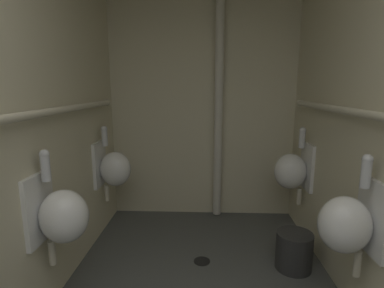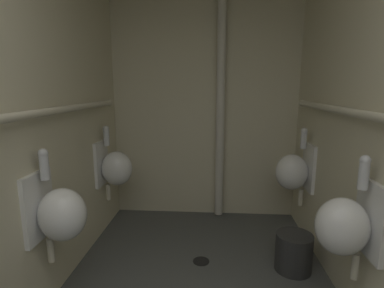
% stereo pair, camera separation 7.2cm
% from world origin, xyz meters
% --- Properties ---
extents(wall_left, '(0.06, 3.41, 2.65)m').
position_xyz_m(wall_left, '(-1.05, 1.64, 1.32)').
color(wall_left, beige).
rests_on(wall_left, ground).
extents(wall_back, '(2.15, 0.06, 2.65)m').
position_xyz_m(wall_back, '(0.00, 3.32, 1.32)').
color(wall_back, beige).
rests_on(wall_back, ground).
extents(urinal_left_mid, '(0.32, 0.30, 0.76)m').
position_xyz_m(urinal_left_mid, '(-0.87, 1.69, 0.68)').
color(urinal_left_mid, white).
extents(urinal_left_far, '(0.32, 0.30, 0.76)m').
position_xyz_m(urinal_left_far, '(-0.87, 2.77, 0.68)').
color(urinal_left_far, white).
extents(urinal_right_mid, '(0.32, 0.30, 0.76)m').
position_xyz_m(urinal_right_mid, '(0.87, 1.65, 0.68)').
color(urinal_right_mid, white).
extents(urinal_right_far, '(0.32, 0.30, 0.76)m').
position_xyz_m(urinal_right_far, '(0.87, 2.76, 0.68)').
color(urinal_right_far, white).
extents(supply_pipe_left, '(0.06, 2.67, 0.06)m').
position_xyz_m(supply_pipe_left, '(-0.96, 1.66, 1.30)').
color(supply_pipe_left, beige).
extents(supply_pipe_right, '(0.06, 2.71, 0.06)m').
position_xyz_m(supply_pipe_right, '(0.96, 1.64, 1.30)').
color(supply_pipe_right, beige).
extents(standpipe_back_wall, '(0.09, 0.09, 2.60)m').
position_xyz_m(standpipe_back_wall, '(0.17, 3.21, 1.32)').
color(standpipe_back_wall, beige).
rests_on(standpipe_back_wall, ground).
extents(floor_drain, '(0.14, 0.14, 0.01)m').
position_xyz_m(floor_drain, '(0.01, 2.28, 0.00)').
color(floor_drain, black).
rests_on(floor_drain, ground).
extents(waste_bin, '(0.29, 0.29, 0.31)m').
position_xyz_m(waste_bin, '(0.76, 2.23, 0.15)').
color(waste_bin, '#2D2D2D').
rests_on(waste_bin, ground).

